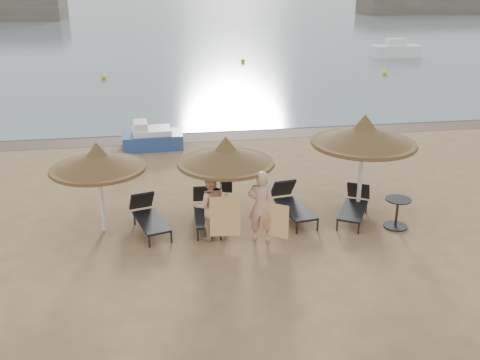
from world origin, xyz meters
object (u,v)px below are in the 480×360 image
object	(u,v)px
palapa_center	(226,156)
lounger_near_left	(206,209)
person_left	(210,200)
lounger_far_right	(355,205)
lounger_near_right	(292,203)
palapa_left	(98,161)
person_right	(261,201)
lounger_far_left	(148,215)
side_table	(397,214)
palapa_right	(364,135)
pedal_boat	(151,138)

from	to	relation	value
palapa_center	lounger_near_left	distance (m)	1.75
palapa_center	person_left	xyz separation A→B (m)	(-0.52, -0.64, -0.96)
lounger_near_left	lounger_far_right	distance (m)	4.19
lounger_near_right	person_left	xyz separation A→B (m)	(-2.44, -1.00, 0.67)
palapa_left	person_left	size ratio (longest dim) A/B	1.16
palapa_center	person_right	distance (m)	1.53
palapa_left	lounger_near_right	distance (m)	5.45
lounger_far_left	lounger_near_right	distance (m)	4.02
lounger_near_left	side_table	size ratio (longest dim) A/B	2.42
person_right	palapa_left	bearing A→B (deg)	5.49
lounger_far_left	lounger_near_left	size ratio (longest dim) A/B	1.01
palapa_center	lounger_far_left	xyz separation A→B (m)	(-2.10, 0.20, -1.65)
palapa_right	lounger_far_left	world-z (taller)	palapa_right
lounger_near_right	lounger_far_right	bearing A→B (deg)	-20.17
lounger_near_right	pedal_boat	distance (m)	8.20
lounger_far_right	lounger_near_left	bearing A→B (deg)	-155.09
lounger_near_left	pedal_boat	size ratio (longest dim) A/B	0.84
side_table	pedal_boat	size ratio (longest dim) A/B	0.35
palapa_center	lounger_far_right	size ratio (longest dim) A/B	1.31
pedal_boat	lounger_far_right	bearing A→B (deg)	-56.81
palapa_center	person_right	size ratio (longest dim) A/B	1.17
palapa_center	lounger_far_left	size ratio (longest dim) A/B	1.27
palapa_right	lounger_near_left	world-z (taller)	palapa_right
palapa_left	palapa_center	xyz separation A→B (m)	(3.29, -0.29, 0.07)
palapa_center	person_right	bearing A→B (deg)	-50.85
palapa_center	lounger_near_left	size ratio (longest dim) A/B	1.28
palapa_center	pedal_boat	world-z (taller)	palapa_center
palapa_left	palapa_center	distance (m)	3.31
side_table	pedal_boat	world-z (taller)	pedal_boat
side_table	person_right	distance (m)	3.87
palapa_right	lounger_far_right	xyz separation A→B (m)	(-0.23, -0.31, -1.94)
palapa_left	lounger_near_right	xyz separation A→B (m)	(5.22, 0.07, -1.57)
lounger_far_left	person_left	world-z (taller)	person_left
palapa_left	lounger_far_left	xyz separation A→B (m)	(1.19, -0.09, -1.59)
lounger_near_left	person_right	bearing A→B (deg)	-42.89
palapa_right	lounger_far_right	distance (m)	1.98
palapa_left	person_right	bearing A→B (deg)	-16.90
lounger_near_right	person_left	world-z (taller)	person_left
lounger_near_left	pedal_boat	distance (m)	7.39
lounger_far_left	lounger_near_right	bearing A→B (deg)	-13.33
palapa_left	side_table	size ratio (longest dim) A/B	3.01
palapa_left	palapa_right	bearing A→B (deg)	0.17
palapa_left	lounger_near_right	size ratio (longest dim) A/B	1.19
side_table	palapa_center	bearing A→B (deg)	170.09
palapa_right	side_table	bearing A→B (deg)	-59.01
palapa_center	lounger_near_left	world-z (taller)	palapa_center
side_table	lounger_near_left	bearing A→B (deg)	167.36
palapa_right	person_right	bearing A→B (deg)	-158.18
lounger_far_right	palapa_left	bearing A→B (deg)	-152.85
lounger_near_right	pedal_boat	bearing A→B (deg)	109.73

